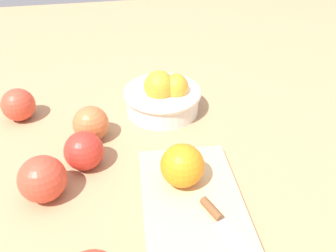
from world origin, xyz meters
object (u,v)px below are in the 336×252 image
apple_front_left (18,105)px  apple_front_left_2 (91,124)px  cutting_board (191,198)px  knife (225,225)px  apple_front_center (84,151)px  orange_on_board (182,165)px  apple_front_right_2 (43,179)px  bowl (163,96)px

apple_front_left → apple_front_left_2: same height
cutting_board → apple_front_left_2: size_ratio=3.29×
knife → apple_front_center: bearing=-134.8°
orange_on_board → apple_front_left_2: size_ratio=1.01×
orange_on_board → apple_front_left_2: 0.24m
knife → apple_front_left: bearing=-139.0°
apple_front_left_2 → apple_front_right_2: (0.15, -0.08, 0.00)m
apple_front_left → apple_front_right_2: apple_front_right_2 is taller
orange_on_board → cutting_board: bearing=14.6°
bowl → apple_front_left_2: bearing=-65.6°
bowl → knife: size_ratio=1.20×
apple_front_right_2 → cutting_board: bearing=75.0°
apple_front_center → bowl: bearing=131.7°
apple_front_left_2 → orange_on_board: bearing=39.2°
cutting_board → apple_front_left: 0.46m
bowl → apple_front_left: 0.33m
orange_on_board → apple_front_right_2: orange_on_board is taller
cutting_board → bowl: bearing=178.0°
apple_front_right_2 → apple_front_center: bearing=133.8°
cutting_board → apple_front_center: (-0.13, -0.17, 0.03)m
knife → apple_front_right_2: apple_front_right_2 is taller
apple_front_right_2 → apple_front_left: bearing=-163.7°
bowl → apple_front_left_2: size_ratio=2.44×
bowl → apple_front_left_2: (0.08, -0.17, -0.00)m
apple_front_left_2 → knife: bearing=33.2°
apple_front_left_2 → apple_front_center: same height
bowl → cutting_board: size_ratio=0.74×
cutting_board → apple_front_center: size_ratio=3.31×
apple_front_left → apple_front_right_2: 0.27m
apple_front_right_2 → apple_front_center: 0.09m
cutting_board → apple_front_left: size_ratio=3.30×
bowl → apple_front_right_2: bearing=-47.7°
cutting_board → orange_on_board: bearing=-165.4°
bowl → apple_front_right_2: (0.23, -0.25, -0.00)m
cutting_board → knife: size_ratio=1.61×
orange_on_board → knife: orange_on_board is taller
apple_front_left_2 → apple_front_right_2: size_ratio=0.93×
orange_on_board → apple_front_left: 0.43m
cutting_board → knife: 0.08m
orange_on_board → knife: size_ratio=0.49×
apple_front_left → apple_front_center: same height
knife → apple_front_center: (-0.20, -0.20, 0.01)m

